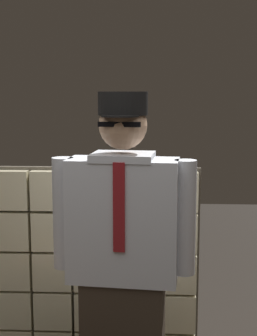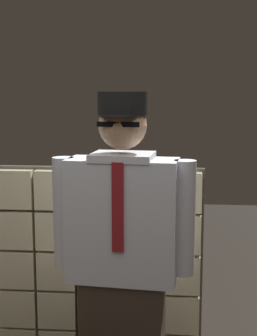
% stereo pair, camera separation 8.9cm
% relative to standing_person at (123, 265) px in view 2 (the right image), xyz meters
% --- Properties ---
extents(glass_block_wall, '(1.36, 0.10, 1.36)m').
position_rel_standing_person_xyz_m(glass_block_wall, '(-0.23, 0.66, -0.29)').
color(glass_block_wall, beige).
rests_on(glass_block_wall, ground).
extents(standing_person, '(0.73, 0.33, 1.81)m').
position_rel_standing_person_xyz_m(standing_person, '(0.00, 0.00, 0.00)').
color(standing_person, '#382D23').
rests_on(standing_person, ground).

